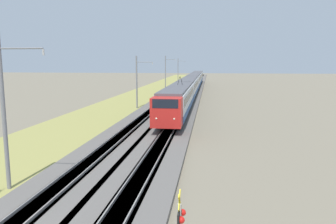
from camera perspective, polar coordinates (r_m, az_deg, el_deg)
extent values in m
cube|color=#605B56|center=(60.60, -0.28, 2.26)|extent=(240.00, 4.40, 0.30)
cube|color=#605B56|center=(60.21, 3.51, 2.21)|extent=(240.00, 4.40, 0.30)
cube|color=#4C4238|center=(60.60, -0.28, 2.26)|extent=(240.00, 1.57, 0.30)
cube|color=gray|center=(60.65, -0.78, 2.48)|extent=(240.00, 0.07, 0.15)
cube|color=gray|center=(60.51, 0.22, 2.47)|extent=(240.00, 0.07, 0.15)
cube|color=#4C4238|center=(60.21, 3.51, 2.21)|extent=(240.00, 1.57, 0.30)
cube|color=gray|center=(60.22, 3.00, 2.43)|extent=(240.00, 0.07, 0.15)
cube|color=gray|center=(60.15, 4.02, 2.41)|extent=(240.00, 0.07, 0.15)
cube|color=#99934C|center=(61.80, -6.29, 2.25)|extent=(240.00, 8.86, 0.12)
cube|color=red|center=(30.14, -0.23, -0.02)|extent=(2.04, 2.81, 2.70)
cube|color=black|center=(29.72, -0.31, 1.61)|extent=(1.47, 2.34, 0.81)
sphere|color=#F2EAC6|center=(29.38, -2.04, -1.14)|extent=(0.20, 0.20, 0.20)
sphere|color=#F2EAC6|center=(29.17, 1.08, -1.20)|extent=(0.20, 0.20, 0.20)
cube|color=navy|center=(40.80, 1.72, 0.87)|extent=(19.34, 2.92, 0.76)
cube|color=silver|center=(40.63, 1.73, 2.76)|extent=(19.34, 2.92, 1.95)
cube|color=black|center=(40.62, 1.73, 2.98)|extent=(17.79, 2.94, 0.82)
cube|color=#515156|center=(40.54, 1.74, 4.31)|extent=(19.34, 2.69, 0.25)
cube|color=black|center=(40.89, 1.72, -0.03)|extent=(18.38, 2.48, 0.55)
cylinder|color=black|center=(33.21, -0.51, -1.79)|extent=(0.86, 0.12, 0.86)
cylinder|color=black|center=(33.09, 1.32, -1.83)|extent=(0.86, 0.12, 0.86)
cube|color=navy|center=(61.57, 3.61, 3.50)|extent=(21.38, 2.92, 0.76)
cube|color=silver|center=(61.46, 3.62, 4.75)|extent=(21.38, 2.92, 1.95)
cube|color=black|center=(61.45, 3.62, 4.90)|extent=(19.67, 2.94, 0.82)
cube|color=#515156|center=(61.40, 3.63, 5.78)|extent=(21.38, 2.69, 0.25)
cube|color=black|center=(61.63, 3.60, 2.89)|extent=(20.31, 2.48, 0.55)
cube|color=navy|center=(83.45, 4.58, 4.84)|extent=(21.38, 2.92, 0.76)
cube|color=silver|center=(83.37, 4.59, 5.77)|extent=(21.38, 2.92, 1.95)
cube|color=black|center=(83.37, 4.59, 5.87)|extent=(19.67, 2.94, 0.82)
cube|color=#515156|center=(83.32, 4.60, 6.52)|extent=(21.38, 2.69, 0.25)
cube|color=black|center=(83.50, 4.57, 4.39)|extent=(20.31, 2.48, 0.55)
cube|color=navy|center=(105.38, 5.15, 5.62)|extent=(21.38, 2.92, 0.76)
cube|color=silver|center=(105.31, 5.16, 6.36)|extent=(21.38, 2.92, 1.95)
cube|color=black|center=(105.31, 5.16, 6.44)|extent=(19.67, 2.94, 0.82)
cube|color=#515156|center=(105.28, 5.17, 6.96)|extent=(21.38, 2.69, 0.25)
cube|color=black|center=(105.41, 5.14, 5.27)|extent=(20.31, 2.48, 0.55)
cylinder|color=black|center=(43.39, 1.88, 5.49)|extent=(0.06, 0.33, 1.08)
cylinder|color=black|center=(43.36, 2.34, 5.48)|extent=(0.06, 0.33, 1.08)
cube|color=black|center=(33.32, 0.40, -3.29)|extent=(0.10, 0.10, 0.00)
cube|color=black|center=(9.52, 1.99, -17.65)|extent=(0.70, 0.06, 0.36)
sphere|color=red|center=(9.72, 2.54, -17.09)|extent=(0.20, 0.20, 0.20)
sphere|color=red|center=(9.32, 2.30, -18.28)|extent=(0.20, 0.20, 0.20)
cube|color=yellow|center=(9.32, 2.00, -15.06)|extent=(0.49, 0.03, 0.49)
cube|color=yellow|center=(9.32, 2.00, -15.06)|extent=(0.49, 0.03, 0.49)
cylinder|color=slate|center=(19.19, -26.71, -0.22)|extent=(0.22, 0.22, 8.50)
cylinder|color=slate|center=(18.37, -24.27, 10.07)|extent=(0.08, 2.40, 0.08)
cylinder|color=#B2ADA8|center=(17.77, -20.88, 9.69)|extent=(0.10, 0.10, 0.30)
cylinder|color=slate|center=(48.71, -5.47, 5.11)|extent=(0.22, 0.22, 7.83)
cylinder|color=slate|center=(48.37, -4.12, 8.67)|extent=(0.08, 2.40, 0.08)
cylinder|color=#B2ADA8|center=(48.15, -2.70, 8.45)|extent=(0.10, 0.10, 0.30)
cylinder|color=slate|center=(79.90, -0.45, 6.75)|extent=(0.22, 0.22, 8.46)
cylinder|color=slate|center=(79.71, 0.41, 9.14)|extent=(0.08, 2.40, 0.08)
cylinder|color=#B2ADA8|center=(79.57, 1.28, 8.99)|extent=(0.10, 0.10, 0.30)
cylinder|color=slate|center=(111.40, 1.75, 7.22)|extent=(0.22, 0.22, 8.21)
cylinder|color=slate|center=(111.26, 2.38, 8.86)|extent=(0.08, 2.40, 0.08)
cylinder|color=#B2ADA8|center=(111.16, 3.00, 8.76)|extent=(0.10, 0.10, 0.30)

